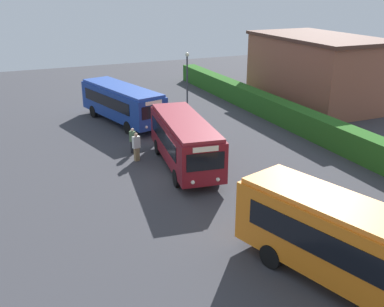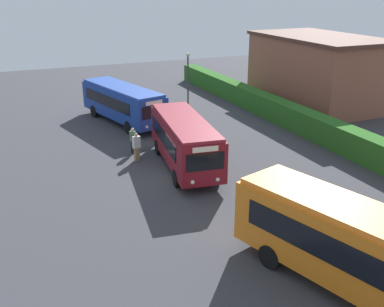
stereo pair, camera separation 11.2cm
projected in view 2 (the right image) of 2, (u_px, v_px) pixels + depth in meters
name	position (u px, v px, depth m)	size (l,w,h in m)	color
ground_plane	(175.00, 179.00, 26.26)	(80.48, 80.48, 0.00)	#38383D
bus_blue	(123.00, 102.00, 36.30)	(9.70, 4.74, 2.98)	navy
bus_maroon	(185.00, 140.00, 27.37)	(8.85, 3.68, 3.05)	maroon
bus_orange	(363.00, 249.00, 15.91)	(10.45, 5.35, 3.30)	orange
person_left	(133.00, 140.00, 30.01)	(0.45, 0.46, 1.73)	black
person_center	(137.00, 146.00, 28.66)	(0.35, 0.51, 1.87)	olive
hedge_row	(342.00, 138.00, 30.42)	(52.24, 1.39, 1.78)	#265D1C
depot_building	(318.00, 70.00, 41.77)	(13.33, 7.60, 6.23)	brown
traffic_cone	(314.00, 206.00, 22.40)	(0.36, 0.36, 0.60)	orange
lamppost	(188.00, 73.00, 40.54)	(0.36, 0.36, 4.92)	#38383D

